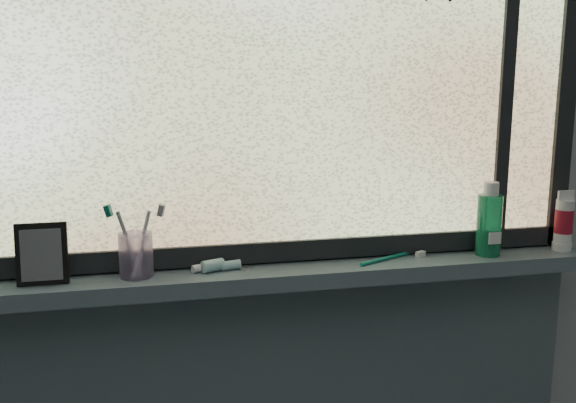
% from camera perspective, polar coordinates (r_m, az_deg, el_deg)
% --- Properties ---
extents(wall_back, '(3.00, 0.01, 2.50)m').
position_cam_1_polar(wall_back, '(1.59, -1.17, 2.85)').
color(wall_back, '#9EA3A8').
rests_on(wall_back, ground).
extents(windowsill, '(1.62, 0.14, 0.04)m').
position_cam_1_polar(windowsill, '(1.57, -0.59, -6.60)').
color(windowsill, '#4D5D67').
rests_on(windowsill, wall_back).
extents(window_pane, '(1.50, 0.01, 1.00)m').
position_cam_1_polar(window_pane, '(1.55, -1.04, 13.03)').
color(window_pane, silver).
rests_on(window_pane, wall_back).
extents(frame_bottom, '(1.60, 0.03, 0.05)m').
position_cam_1_polar(frame_bottom, '(1.60, -0.95, -4.38)').
color(frame_bottom, black).
rests_on(frame_bottom, windowsill).
extents(frame_right, '(0.05, 0.03, 1.10)m').
position_cam_1_polar(frame_right, '(1.86, 23.62, 11.82)').
color(frame_right, black).
rests_on(frame_right, wall_back).
extents(frame_mullion, '(0.03, 0.03, 1.00)m').
position_cam_1_polar(frame_mullion, '(1.77, 18.92, 12.22)').
color(frame_mullion, black).
rests_on(frame_mullion, wall_back).
extents(vanity_mirror, '(0.11, 0.06, 0.14)m').
position_cam_1_polar(vanity_mirror, '(1.53, -21.02, -4.35)').
color(vanity_mirror, black).
rests_on(vanity_mirror, windowsill).
extents(toothpaste_tube, '(0.17, 0.08, 0.03)m').
position_cam_1_polar(toothpaste_tube, '(1.54, -6.06, -5.64)').
color(toothpaste_tube, white).
rests_on(toothpaste_tube, windowsill).
extents(toothbrush_cup, '(0.10, 0.10, 0.10)m').
position_cam_1_polar(toothbrush_cup, '(1.53, -13.36, -4.65)').
color(toothbrush_cup, '#C4AAE1').
rests_on(toothbrush_cup, windowsill).
extents(toothbrush_lying, '(0.20, 0.11, 0.01)m').
position_cam_1_polar(toothbrush_lying, '(1.64, 8.70, -4.94)').
color(toothbrush_lying, '#0C6C58').
rests_on(toothbrush_lying, windowsill).
extents(mouthwash_bottle, '(0.08, 0.08, 0.16)m').
position_cam_1_polar(mouthwash_bottle, '(1.73, 17.46, -1.48)').
color(mouthwash_bottle, '#1B905E').
rests_on(mouthwash_bottle, windowsill).
extents(cream_tube, '(0.05, 0.05, 0.12)m').
position_cam_1_polar(cream_tube, '(1.85, 23.33, -1.39)').
color(cream_tube, silver).
rests_on(cream_tube, windowsill).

